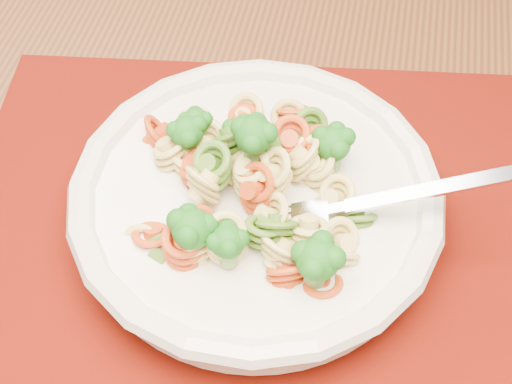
{
  "coord_description": "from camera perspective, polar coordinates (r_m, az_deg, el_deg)",
  "views": [
    {
      "loc": [
        0.14,
        -0.37,
        1.2
      ],
      "look_at": [
        0.13,
        -0.06,
        0.8
      ],
      "focal_mm": 50.0,
      "sensor_mm": 36.0,
      "label": 1
    }
  ],
  "objects": [
    {
      "name": "pasta_bowl",
      "position": [
        0.51,
        -0.0,
        -0.65
      ],
      "size": [
        0.27,
        0.27,
        0.05
      ],
      "color": "silver",
      "rests_on": "placemat"
    },
    {
      "name": "pasta_broccoli_heap",
      "position": [
        0.5,
        0.0,
        0.42
      ],
      "size": [
        0.23,
        0.23,
        0.06
      ],
      "primitive_type": null,
      "color": "#E0C16E",
      "rests_on": "pasta_bowl"
    },
    {
      "name": "placemat",
      "position": [
        0.53,
        1.55,
        -3.74
      ],
      "size": [
        0.5,
        0.39,
        0.0
      ],
      "primitive_type": "cube",
      "rotation": [
        0.0,
        0.0,
        -0.04
      ],
      "color": "#540A03",
      "rests_on": "dining_table"
    },
    {
      "name": "dining_table",
      "position": [
        0.67,
        9.07,
        -2.97
      ],
      "size": [
        1.55,
        1.14,
        0.76
      ],
      "rotation": [
        0.0,
        0.0,
        -0.17
      ],
      "color": "#593519",
      "rests_on": "ground"
    },
    {
      "name": "fork",
      "position": [
        0.49,
        4.33,
        -1.75
      ],
      "size": [
        0.18,
        0.03,
        0.08
      ],
      "primitive_type": null,
      "rotation": [
        0.0,
        -0.35,
        0.01
      ],
      "color": "silver",
      "rests_on": "pasta_bowl"
    }
  ]
}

